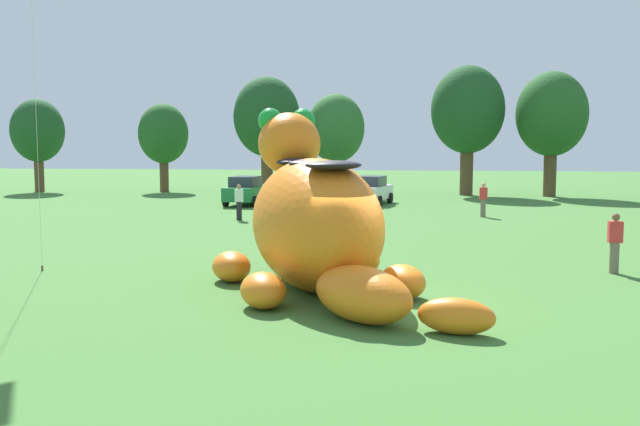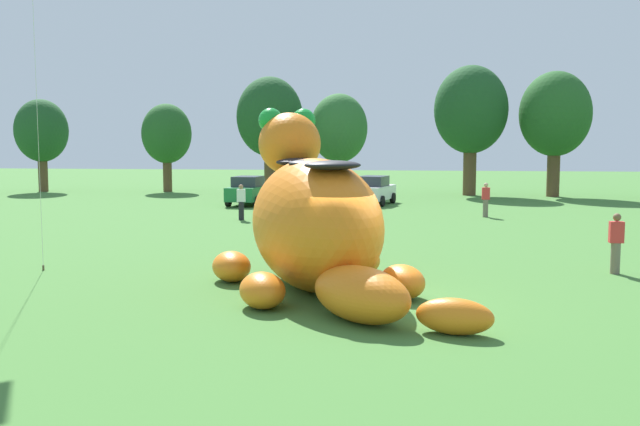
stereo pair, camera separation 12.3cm
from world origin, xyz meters
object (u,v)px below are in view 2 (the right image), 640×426
Objects in this scene: car_green at (249,191)px; spectator_wandering at (344,200)px; car_orange at (315,191)px; spectator_by_cars at (616,244)px; spectator_near_inflatable at (241,202)px; spectator_mid_field at (486,200)px; car_white at (374,190)px; giant_inflatable_creature at (315,222)px.

spectator_wandering is at bearing -42.61° from car_green.
spectator_by_cars is (11.43, -20.08, -0.01)m from car_orange.
car_green is 8.56m from spectator_wandering.
car_orange is 2.56× the size of spectator_near_inflatable.
spectator_by_cars is 1.00× the size of spectator_wandering.
spectator_mid_field is 15.24m from spectator_by_cars.
car_white is (7.35, 1.36, 0.00)m from car_green.
giant_inflatable_creature is 4.66× the size of spectator_mid_field.
spectator_by_cars is (15.43, -20.19, -0.01)m from car_green.
spectator_wandering is at bearing -67.93° from car_orange.
spectator_mid_field is 1.00× the size of spectator_by_cars.
giant_inflatable_creature is 19.28m from spectator_mid_field.
car_green and car_white have the same top height.
car_green is 2.46× the size of spectator_wandering.
giant_inflatable_creature is at bearing -107.98° from spectator_mid_field.
spectator_wandering is at bearing 122.36° from spectator_by_cars.
car_orange and car_white have the same top height.
giant_inflatable_creature reaches higher than spectator_mid_field.
car_orange is (-3.36, 23.31, -0.84)m from giant_inflatable_creature.
car_orange is (4.00, -0.11, 0.00)m from car_green.
car_green is 2.46× the size of spectator_mid_field.
spectator_wandering is at bearing 93.43° from giant_inflatable_creature.
spectator_by_cars is at bearing 21.84° from giant_inflatable_creature.
car_orange is 23.10m from spectator_by_cars.
car_orange is 2.56× the size of spectator_wandering.
spectator_mid_field and spectator_wandering have the same top height.
car_orange reaches higher than spectator_by_cars.
giant_inflatable_creature is 8.73m from spectator_by_cars.
car_green is at bearing 107.44° from giant_inflatable_creature.
car_green is 14.25m from spectator_mid_field.
spectator_wandering is (-7.00, -0.69, 0.00)m from spectator_mid_field.
car_white is at bearing 10.48° from car_green.
spectator_mid_field is at bearing -28.20° from car_orange.
spectator_by_cars is at bearing -57.64° from spectator_wandering.
car_green and car_orange have the same top height.
car_orange is at bearing 151.80° from spectator_mid_field.
spectator_near_inflatable is at bearing -165.76° from spectator_mid_field.
car_green reaches higher than spectator_mid_field.
car_green is (-7.36, 23.42, -0.84)m from giant_inflatable_creature.
giant_inflatable_creature is at bearing -81.79° from car_orange.
car_green is 25.41m from spectator_by_cars.
giant_inflatable_creature reaches higher than spectator_by_cars.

